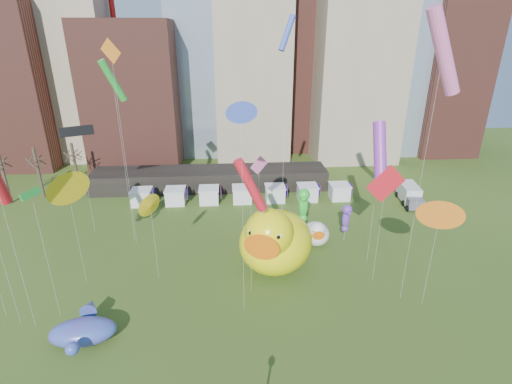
{
  "coord_description": "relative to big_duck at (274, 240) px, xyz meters",
  "views": [
    {
      "loc": [
        -0.79,
        -17.71,
        23.92
      ],
      "look_at": [
        1.28,
        10.84,
        12.0
      ],
      "focal_mm": 27.0,
      "sensor_mm": 36.0,
      "label": 1
    }
  ],
  "objects": [
    {
      "name": "kite_13",
      "position": [
        -3.5,
        -6.4,
        14.56
      ],
      "size": [
        1.67,
        0.62,
        19.23
      ],
      "color": "silver",
      "rests_on": "ground"
    },
    {
      "name": "kite_12",
      "position": [
        -12.25,
        -0.59,
        4.64
      ],
      "size": [
        1.25,
        1.96,
        9.45
      ],
      "color": "silver",
      "rests_on": "ground"
    },
    {
      "name": "skyline",
      "position": [
        -1.44,
        43.64,
        17.68
      ],
      "size": [
        101.0,
        23.0,
        68.0
      ],
      "color": "brown",
      "rests_on": "ground"
    },
    {
      "name": "box_truck",
      "position": [
        22.44,
        16.28,
        -2.37
      ],
      "size": [
        3.14,
        6.6,
        2.7
      ],
      "rotation": [
        0.0,
        0.0,
        -0.12
      ],
      "color": "silver",
      "rests_on": "ground"
    },
    {
      "name": "kite_1",
      "position": [
        -1.26,
        4.86,
        6.46
      ],
      "size": [
        2.0,
        0.81,
        11.48
      ],
      "color": "silver",
      "rests_on": "ground"
    },
    {
      "name": "kite_6",
      "position": [
        13.44,
        -6.63,
        5.7
      ],
      "size": [
        2.56,
        1.31,
        10.78
      ],
      "color": "silver",
      "rests_on": "ground"
    },
    {
      "name": "kite_4",
      "position": [
        -19.65,
        -0.68,
        6.71
      ],
      "size": [
        2.03,
        2.73,
        11.99
      ],
      "color": "silver",
      "rests_on": "ground"
    },
    {
      "name": "kite_14",
      "position": [
        -16.17,
        7.19,
        17.77
      ],
      "size": [
        2.3,
        1.15,
        23.42
      ],
      "color": "silver",
      "rests_on": "ground"
    },
    {
      "name": "seahorse_green",
      "position": [
        4.26,
        6.31,
        1.3
      ],
      "size": [
        1.75,
        2.03,
        6.85
      ],
      "rotation": [
        0.0,
        0.0,
        -0.24
      ],
      "color": "silver",
      "rests_on": "ground"
    },
    {
      "name": "kite_5",
      "position": [
        1.27,
        3.7,
        20.03
      ],
      "size": [
        1.92,
        1.61,
        25.51
      ],
      "color": "silver",
      "rests_on": "ground"
    },
    {
      "name": "kite_2",
      "position": [
        -22.15,
        10.37,
        9.45
      ],
      "size": [
        3.56,
        2.03,
        13.82
      ],
      "color": "silver",
      "rests_on": "ground"
    },
    {
      "name": "big_duck",
      "position": [
        0.0,
        0.0,
        0.0
      ],
      "size": [
        10.5,
        11.7,
        8.18
      ],
      "rotation": [
        0.0,
        0.0,
        -0.37
      ],
      "color": "#FFF20D",
      "rests_on": "ground"
    },
    {
      "name": "kite_8",
      "position": [
        10.15,
        -2.41,
        6.89
      ],
      "size": [
        3.83,
        0.17,
        12.63
      ],
      "color": "silver",
      "rests_on": "ground"
    },
    {
      "name": "seahorse_purple",
      "position": [
        9.46,
        5.77,
        -0.41
      ],
      "size": [
        1.23,
        1.56,
        4.86
      ],
      "rotation": [
        0.0,
        0.0,
        -0.0
      ],
      "color": "silver",
      "rests_on": "ground"
    },
    {
      "name": "kite_3",
      "position": [
        -16.5,
        7.69,
        15.41
      ],
      "size": [
        2.54,
        2.26,
        21.44
      ],
      "color": "silver",
      "rests_on": "ground"
    },
    {
      "name": "bare_trees",
      "position": [
        -33.85,
        23.12,
        0.25
      ],
      "size": [
        8.44,
        6.44,
        8.5
      ],
      "color": "#382B21",
      "rests_on": "ground"
    },
    {
      "name": "kite_15",
      "position": [
        10.67,
        0.89,
        8.37
      ],
      "size": [
        1.44,
        4.34,
        15.78
      ],
      "color": "silver",
      "rests_on": "ground"
    },
    {
      "name": "kite_0",
      "position": [
        -2.66,
        -3.49,
        7.58
      ],
      "size": [
        3.1,
        1.11,
        13.93
      ],
      "color": "silver",
      "rests_on": "ground"
    },
    {
      "name": "small_duck",
      "position": [
        5.67,
        5.02,
        -2.17
      ],
      "size": [
        3.64,
        4.65,
        3.47
      ],
      "rotation": [
        0.0,
        0.0,
        -0.1
      ],
      "color": "white",
      "rests_on": "ground"
    },
    {
      "name": "pavilion",
      "position": [
        -7.69,
        24.57,
        -2.16
      ],
      "size": [
        38.0,
        6.0,
        3.2
      ],
      "primitive_type": "cube",
      "color": "black",
      "rests_on": "ground"
    },
    {
      "name": "kite_9",
      "position": [
        11.72,
        -5.67,
        18.79
      ],
      "size": [
        3.96,
        1.58,
        25.84
      ],
      "color": "silver",
      "rests_on": "ground"
    },
    {
      "name": "whale_inflatable",
      "position": [
        -16.96,
        -9.12,
        -2.66
      ],
      "size": [
        5.66,
        7.01,
        2.39
      ],
      "rotation": [
        0.0,
        0.0,
        0.09
      ],
      "color": "#50348F",
      "rests_on": "ground"
    },
    {
      "name": "vendor_tents",
      "position": [
        -2.67,
        18.57,
        -2.65
      ],
      "size": [
        33.24,
        2.8,
        2.4
      ],
      "color": "white",
      "rests_on": "ground"
    },
    {
      "name": "kite_11",
      "position": [
        -20.2,
        -5.96,
        8.25
      ],
      "size": [
        0.98,
        1.93,
        12.44
      ],
      "color": "silver",
      "rests_on": "ground"
    }
  ]
}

